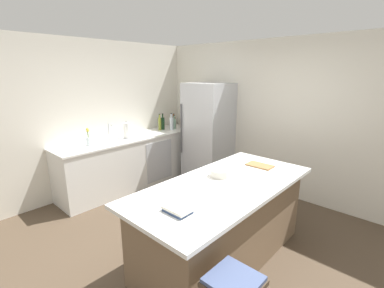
# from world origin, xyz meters

# --- Properties ---
(ground_plane) EXTENTS (7.20, 7.20, 0.00)m
(ground_plane) POSITION_xyz_m (0.00, 0.00, 0.00)
(ground_plane) COLOR #4C3D2D
(wall_rear) EXTENTS (6.00, 0.10, 2.60)m
(wall_rear) POSITION_xyz_m (0.00, 2.25, 1.30)
(wall_rear) COLOR silver
(wall_rear) RESTS_ON ground_plane
(wall_left) EXTENTS (0.10, 6.00, 2.60)m
(wall_left) POSITION_xyz_m (-2.45, 0.00, 1.30)
(wall_left) COLOR silver
(wall_left) RESTS_ON ground_plane
(counter_run_left) EXTENTS (0.69, 2.79, 0.93)m
(counter_run_left) POSITION_xyz_m (-2.07, 0.72, 0.46)
(counter_run_left) COLOR silver
(counter_run_left) RESTS_ON ground_plane
(kitchen_island) EXTENTS (1.04, 2.24, 0.91)m
(kitchen_island) POSITION_xyz_m (0.41, 0.15, 0.46)
(kitchen_island) COLOR #7A6047
(kitchen_island) RESTS_ON ground_plane
(refrigerator) EXTENTS (0.78, 0.75, 1.87)m
(refrigerator) POSITION_xyz_m (-1.20, 1.84, 0.94)
(refrigerator) COLOR #B7BABF
(refrigerator) RESTS_ON ground_plane
(sink_faucet) EXTENTS (0.15, 0.05, 0.30)m
(sink_faucet) POSITION_xyz_m (-2.12, 0.29, 1.08)
(sink_faucet) COLOR silver
(sink_faucet) RESTS_ON counter_run_left
(flower_vase) EXTENTS (0.08, 0.08, 0.29)m
(flower_vase) POSITION_xyz_m (-2.07, -0.12, 1.02)
(flower_vase) COLOR silver
(flower_vase) RESTS_ON counter_run_left
(paper_towel_roll) EXTENTS (0.14, 0.14, 0.31)m
(paper_towel_roll) POSITION_xyz_m (-2.05, 0.59, 1.06)
(paper_towel_roll) COLOR gray
(paper_towel_roll) RESTS_ON counter_run_left
(vinegar_bottle) EXTENTS (0.05, 0.05, 0.26)m
(vinegar_bottle) POSITION_xyz_m (-2.02, 2.01, 1.03)
(vinegar_bottle) COLOR #994C23
(vinegar_bottle) RESTS_ON counter_run_left
(syrup_bottle) EXTENTS (0.06, 0.06, 0.28)m
(syrup_bottle) POSITION_xyz_m (-1.98, 1.90, 1.04)
(syrup_bottle) COLOR #5B3319
(syrup_bottle) RESTS_ON counter_run_left
(whiskey_bottle) EXTENTS (0.09, 0.09, 0.30)m
(whiskey_bottle) POSITION_xyz_m (-2.11, 1.80, 1.04)
(whiskey_bottle) COLOR brown
(whiskey_bottle) RESTS_ON counter_run_left
(gin_bottle) EXTENTS (0.07, 0.07, 0.29)m
(gin_bottle) POSITION_xyz_m (-2.01, 1.72, 1.04)
(gin_bottle) COLOR #8CB79E
(gin_bottle) RESTS_ON counter_run_left
(soda_bottle) EXTENTS (0.08, 0.08, 0.34)m
(soda_bottle) POSITION_xyz_m (-1.98, 1.61, 1.07)
(soda_bottle) COLOR silver
(soda_bottle) RESTS_ON counter_run_left
(wine_bottle) EXTENTS (0.07, 0.07, 0.33)m
(wine_bottle) POSITION_xyz_m (-2.14, 1.52, 1.06)
(wine_bottle) COLOR #19381E
(wine_bottle) RESTS_ON counter_run_left
(olive_oil_bottle) EXTENTS (0.06, 0.06, 0.33)m
(olive_oil_bottle) POSITION_xyz_m (-2.13, 1.43, 1.06)
(olive_oil_bottle) COLOR olive
(olive_oil_bottle) RESTS_ON counter_run_left
(cookbook_stack) EXTENTS (0.25, 0.17, 0.05)m
(cookbook_stack) POSITION_xyz_m (0.47, -0.61, 0.94)
(cookbook_stack) COLOR #334770
(cookbook_stack) RESTS_ON kitchen_island
(mixing_bowl) EXTENTS (0.24, 0.24, 0.09)m
(mixing_bowl) POSITION_xyz_m (0.25, 0.30, 0.95)
(mixing_bowl) COLOR silver
(mixing_bowl) RESTS_ON kitchen_island
(cutting_board) EXTENTS (0.33, 0.20, 0.02)m
(cutting_board) POSITION_xyz_m (0.41, 0.91, 0.92)
(cutting_board) COLOR #9E7042
(cutting_board) RESTS_ON kitchen_island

